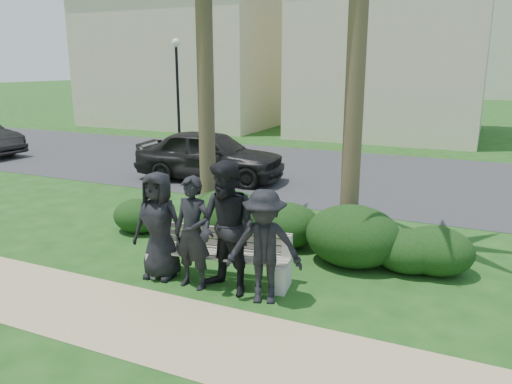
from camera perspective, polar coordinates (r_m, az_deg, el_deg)
ground at (r=7.88m, az=-1.39°, el=-9.66°), size 160.00×160.00×0.00m
footpath at (r=6.49m, az=-8.63°, el=-15.44°), size 30.00×1.60×0.01m
asphalt_street at (r=15.15m, az=11.98°, el=1.80°), size 160.00×8.00×0.01m
stucco_bldg_left at (r=28.79m, az=-7.44°, el=15.12°), size 10.40×8.40×7.30m
stucco_bldg_right at (r=24.83m, az=15.47°, el=14.89°), size 8.40×8.40×7.30m
street_lamp at (r=22.12m, az=-9.02°, el=13.48°), size 0.36×0.36×4.29m
park_bench at (r=7.67m, az=-4.22°, el=-7.59°), size 2.26×0.81×0.77m
man_a at (r=7.74m, az=-11.05°, el=-3.77°), size 0.86×0.59×1.67m
man_b at (r=7.32m, az=-7.25°, el=-4.66°), size 0.63×0.43×1.68m
man_c at (r=7.05m, az=-3.28°, el=-4.22°), size 1.10×0.96×1.93m
man_d at (r=6.81m, az=0.96°, el=-6.31°), size 1.17×0.89×1.61m
hedge_a at (r=10.10m, az=-13.28°, el=-2.55°), size 1.04×0.86×0.68m
hedge_b at (r=9.17m, az=-3.31°, el=-2.75°), size 1.58×1.30×1.03m
hedge_c at (r=9.08m, az=3.54°, el=-3.63°), size 1.26×1.04×0.82m
hedge_d at (r=8.36m, az=11.03°, el=-4.75°), size 1.57×1.30×1.02m
hedge_e at (r=8.33m, az=16.89°, el=-6.34°), size 1.08×0.90×0.71m
hedge_f at (r=8.39m, az=19.82°, el=-6.18°), size 1.19×0.98×0.78m
car_a at (r=14.23m, az=-5.26°, el=4.21°), size 4.40×2.17×1.44m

